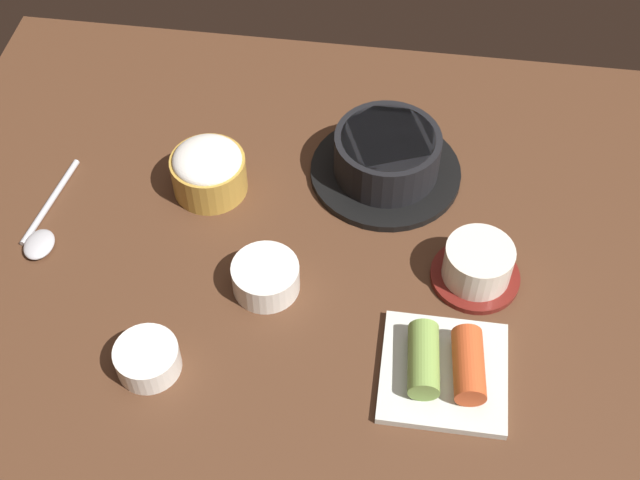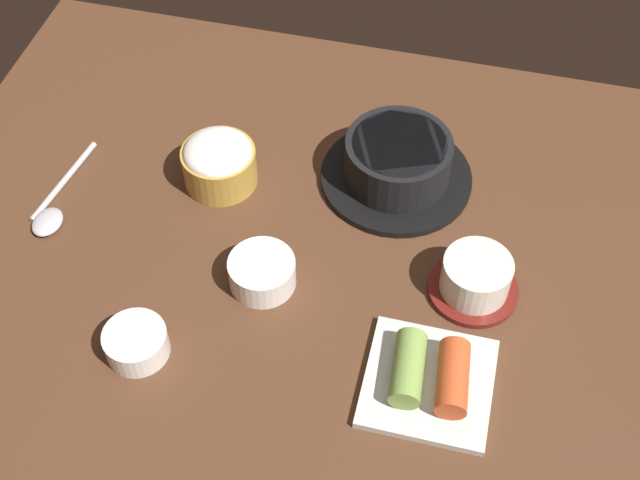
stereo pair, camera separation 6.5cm
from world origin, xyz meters
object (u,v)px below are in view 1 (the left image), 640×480
object	(u,v)px
stone_pot	(387,157)
banchan_cup_center	(266,277)
kimchi_plate	(445,367)
tea_cup_with_saucer	(478,265)
spoon	(43,231)
side_bowl_near	(147,358)
rice_bowl	(208,169)

from	to	relation	value
stone_pot	banchan_cup_center	bearing A→B (deg)	-121.66
kimchi_plate	tea_cup_with_saucer	bearing A→B (deg)	77.33
kimchi_plate	spoon	bearing A→B (deg)	165.37
tea_cup_with_saucer	kimchi_plate	bearing A→B (deg)	-102.67
banchan_cup_center	side_bowl_near	world-z (taller)	banchan_cup_center
rice_bowl	side_bowl_near	world-z (taller)	rice_bowl
spoon	side_bowl_near	bearing A→B (deg)	-42.63
side_bowl_near	spoon	world-z (taller)	side_bowl_near
spoon	rice_bowl	bearing A→B (deg)	28.85
rice_bowl	banchan_cup_center	world-z (taller)	rice_bowl
banchan_cup_center	rice_bowl	bearing A→B (deg)	124.32
kimchi_plate	side_bowl_near	world-z (taller)	kimchi_plate
kimchi_plate	stone_pot	bearing A→B (deg)	107.28
stone_pot	rice_bowl	size ratio (longest dim) A/B	2.06
stone_pot	tea_cup_with_saucer	xyz separation A→B (cm)	(11.97, -15.19, -0.62)
tea_cup_with_saucer	side_bowl_near	world-z (taller)	tea_cup_with_saucer
side_bowl_near	stone_pot	bearing A→B (deg)	54.46
banchan_cup_center	kimchi_plate	bearing A→B (deg)	-22.90
spoon	kimchi_plate	bearing A→B (deg)	-14.63
tea_cup_with_saucer	spoon	world-z (taller)	tea_cup_with_saucer
banchan_cup_center	kimchi_plate	size ratio (longest dim) A/B	0.58
banchan_cup_center	side_bowl_near	xyz separation A→B (cm)	(-10.76, -12.35, -0.21)
rice_bowl	tea_cup_with_saucer	world-z (taller)	rice_bowl
rice_bowl	banchan_cup_center	xyz separation A→B (cm)	(9.82, -14.38, -1.46)
stone_pot	side_bowl_near	size ratio (longest dim) A/B	2.77
banchan_cup_center	kimchi_plate	world-z (taller)	kimchi_plate
side_bowl_near	banchan_cup_center	bearing A→B (deg)	48.94
rice_bowl	kimchi_plate	bearing A→B (deg)	-36.99
rice_bowl	tea_cup_with_saucer	distance (cm)	35.38
rice_bowl	side_bowl_near	xyz separation A→B (cm)	(-0.94, -26.73, -1.67)
rice_bowl	spoon	distance (cm)	21.60
tea_cup_with_saucer	stone_pot	bearing A→B (deg)	128.23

